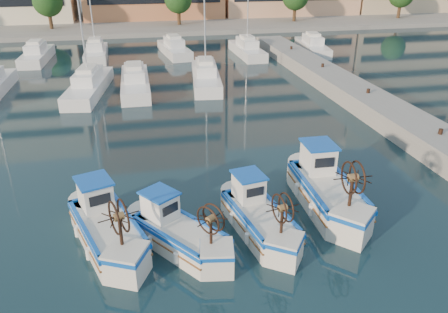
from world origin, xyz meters
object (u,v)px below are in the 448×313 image
fishing_boat_b (178,231)px  fishing_boat_d (326,188)px  fishing_boat_c (259,215)px  fishing_boat_a (106,225)px

fishing_boat_b → fishing_boat_d: bearing=-21.4°
fishing_boat_c → fishing_boat_d: (3.47, 1.28, 0.14)m
fishing_boat_b → fishing_boat_d: 6.99m
fishing_boat_d → fishing_boat_a: bearing=-173.4°
fishing_boat_c → fishing_boat_d: size_ratio=0.86×
fishing_boat_a → fishing_boat_d: 9.48m
fishing_boat_a → fishing_boat_b: size_ratio=1.14×
fishing_boat_a → fishing_boat_b: 2.80m
fishing_boat_b → fishing_boat_a: bearing=127.1°
fishing_boat_a → fishing_boat_d: size_ratio=0.93×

